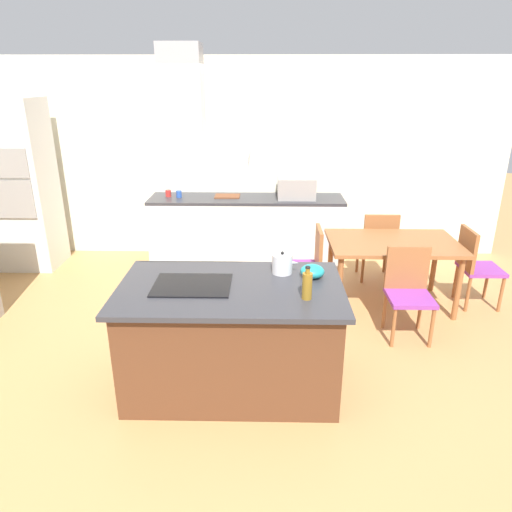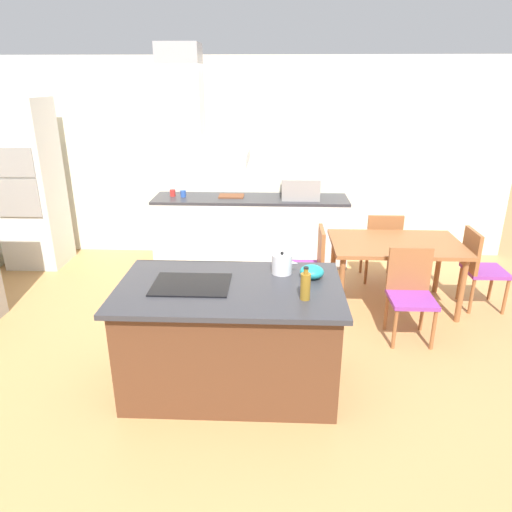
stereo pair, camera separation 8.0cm
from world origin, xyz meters
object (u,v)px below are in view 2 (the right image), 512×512
wall_oven_stack (29,185)px  cooktop (191,285)px  coffee_mug_blue (183,194)px  chair_at_left_end (311,262)px  chair_facing_back_wall (382,243)px  dining_table (396,249)px  tea_kettle (282,264)px  olive_oil_bottle (305,286)px  chair_facing_island (410,288)px  mixing_bowl (312,272)px  range_hood (183,126)px  cutting_board (231,196)px  coffee_mug_red (173,193)px  countertop_microwave (300,188)px  chair_at_right_end (479,264)px

wall_oven_stack → cooktop: bearing=-45.5°
coffee_mug_blue → chair_at_left_end: 2.19m
coffee_mug_blue → wall_oven_stack: (-1.99, -0.24, 0.16)m
wall_oven_stack → chair_facing_back_wall: bearing=-5.5°
dining_table → tea_kettle: bearing=-134.9°
olive_oil_bottle → chair_facing_island: (1.09, 1.08, -0.50)m
mixing_bowl → chair_at_left_end: 1.43m
mixing_bowl → coffee_mug_blue: bearing=120.0°
dining_table → chair_at_left_end: (-0.92, 0.00, -0.16)m
cooktop → range_hood: (0.00, 0.00, 1.20)m
cooktop → chair_at_left_end: bearing=55.6°
olive_oil_bottle → coffee_mug_blue: size_ratio=2.81×
cutting_board → wall_oven_stack: (-2.65, -0.28, 0.19)m
olive_oil_bottle → coffee_mug_red: 3.53m
tea_kettle → mixing_bowl: tea_kettle is taller
coffee_mug_blue → tea_kettle: bearing=-63.2°
coffee_mug_blue → cutting_board: coffee_mug_blue is taller
coffee_mug_blue → chair_facing_back_wall: (2.58, -0.69, -0.44)m
olive_oil_bottle → chair_facing_back_wall: 2.69m
mixing_bowl → countertop_microwave: (0.03, 2.69, 0.09)m
countertop_microwave → chair_at_right_end: 2.39m
coffee_mug_blue → chair_at_right_end: size_ratio=0.10×
tea_kettle → chair_facing_island: bearing=25.3°
chair_facing_island → chair_facing_back_wall: size_ratio=1.00×
chair_at_right_end → range_hood: size_ratio=0.99×
mixing_bowl → cutting_board: mixing_bowl is taller
cooktop → chair_facing_back_wall: size_ratio=0.67×
olive_oil_bottle → wall_oven_stack: 4.50m
mixing_bowl → range_hood: (-0.95, -0.19, 1.15)m
coffee_mug_blue → dining_table: coffee_mug_blue is taller
chair_at_left_end → chair_facing_back_wall: bearing=36.0°
cooktop → wall_oven_stack: bearing=134.5°
chair_facing_island → countertop_microwave: bearing=116.2°
cutting_board → range_hood: 3.16m
olive_oil_bottle → wall_oven_stack: wall_oven_stack is taller
coffee_mug_red → coffee_mug_blue: 0.16m
olive_oil_bottle → coffee_mug_blue: bearing=115.6°
wall_oven_stack → chair_facing_island: bearing=-21.2°
cooktop → dining_table: (1.97, 1.54, -0.24)m
tea_kettle → chair_at_right_end: tea_kettle is taller
chair_at_left_end → chair_facing_island: bearing=-36.0°
dining_table → mixing_bowl: bearing=-127.0°
mixing_bowl → wall_oven_stack: bearing=145.3°
cooktop → chair_at_right_end: cooktop is taller
cooktop → wall_oven_stack: size_ratio=0.27×
cooktop → chair_facing_back_wall: cooktop is taller
olive_oil_bottle → chair_at_left_end: bearing=84.1°
coffee_mug_red → chair_facing_island: bearing=-36.9°
coffee_mug_red → wall_oven_stack: (-1.84, -0.28, 0.16)m
countertop_microwave → cutting_board: size_ratio=1.47×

